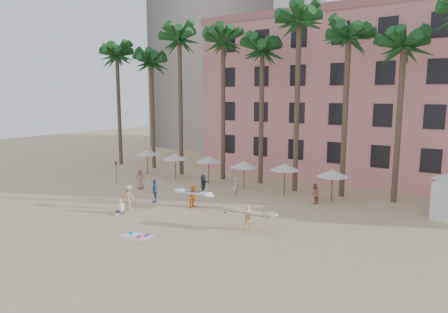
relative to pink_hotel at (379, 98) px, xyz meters
name	(u,v)px	position (x,y,z in m)	size (l,w,h in m)	color
ground	(153,230)	(-7.00, -26.00, -8.00)	(120.00, 120.00, 0.00)	#D1B789
pink_hotel	(379,98)	(0.00, 0.00, 0.00)	(35.00, 14.00, 16.00)	#DB8785
palm_row	(275,42)	(-6.49, -11.00, 4.97)	(44.40, 5.40, 16.30)	brown
umbrella_row	(226,161)	(-10.00, -13.50, -5.67)	(22.50, 2.70, 2.73)	#332B23
beach_towel	(137,235)	(-7.02, -27.32, -7.97)	(1.94, 1.27, 0.14)	white
carrier_yellow	(248,215)	(-2.10, -22.63, -7.04)	(3.10, 1.53, 1.67)	#E2A27F
carrier_white	(194,196)	(-8.07, -20.58, -7.11)	(2.91, 0.90, 1.65)	orange
beachgoers	(182,189)	(-10.23, -19.36, -7.12)	(15.59, 10.22, 1.88)	tan
paddle	(116,170)	(-18.76, -18.79, -6.59)	(0.18, 0.04, 2.23)	black
seated_man	(120,209)	(-11.39, -24.85, -7.65)	(0.44, 0.77, 1.01)	#3F3F4C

